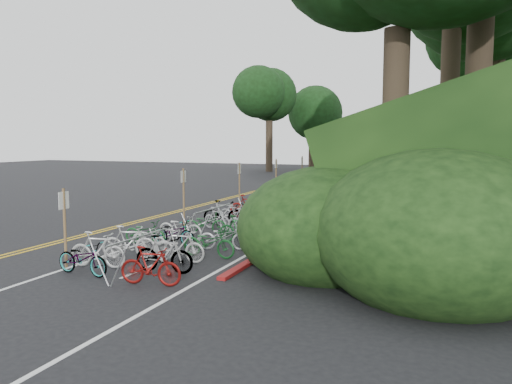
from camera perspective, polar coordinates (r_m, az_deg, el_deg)
The scene contains 11 objects.
ground at distance 18.04m, azimuth -17.84°, elevation -6.16°, with size 120.00×120.00×0.00m, color black.
road_markings at distance 26.22m, azimuth -2.62°, elevation -2.16°, with size 7.47×80.00×0.01m.
red_curb at distance 26.44m, azimuth 9.18°, elevation -2.06°, with size 0.25×28.00×0.10m, color maroon.
embankment at distance 32.69m, azimuth 24.54°, elevation 3.43°, with size 14.30×48.14×9.11m.
tree_cluster at distance 36.68m, azimuth 19.69°, elevation 19.16°, with size 33.21×54.68×19.76m.
bike_rack_front at distance 14.17m, azimuth -13.21°, elevation -6.07°, with size 1.09×2.80×1.06m.
bike_racks_rest at distance 27.99m, azimuth 4.24°, elevation 0.10°, with size 1.14×23.00×1.17m.
signpost_near at distance 15.47m, azimuth -21.03°, elevation -3.24°, with size 0.08×0.40×2.31m.
signposts_rest at distance 29.67m, azimuth 0.40°, elevation 1.56°, with size 0.08×18.40×2.50m.
bike_front at distance 18.22m, azimuth -12.55°, elevation -4.50°, with size 1.66×0.58×0.87m, color #144C1E.
bike_valet at distance 18.93m, azimuth -4.72°, elevation -3.83°, with size 3.30×14.05×1.09m.
Camera 1 is at (11.27, -13.59, 3.69)m, focal length 35.00 mm.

